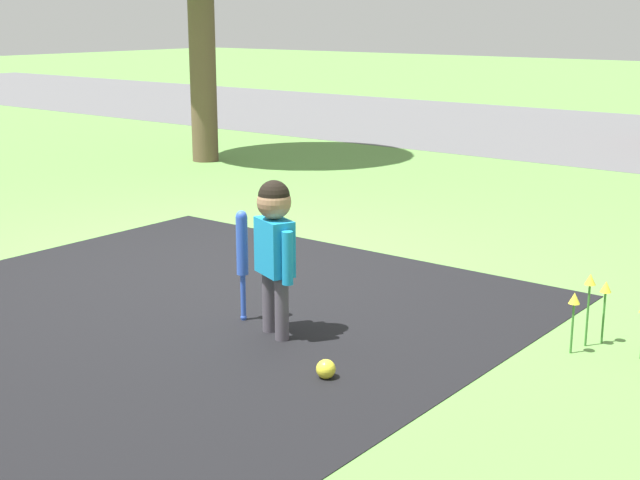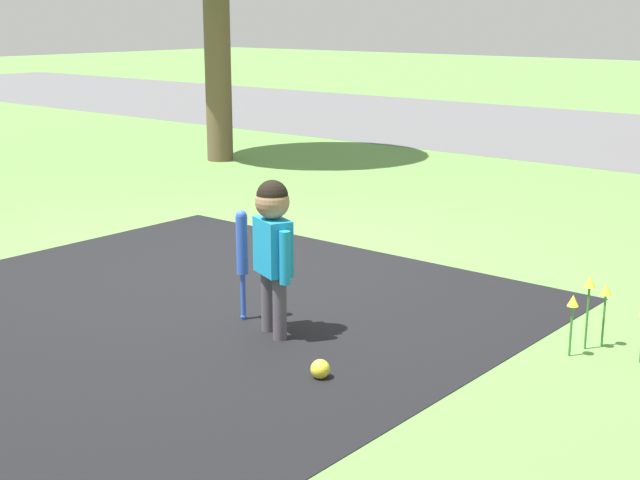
# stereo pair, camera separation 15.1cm
# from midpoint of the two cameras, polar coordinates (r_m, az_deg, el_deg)

# --- Properties ---
(ground_plane) EXTENTS (60.00, 60.00, 0.00)m
(ground_plane) POSITION_cam_midpoint_polar(r_m,az_deg,el_deg) (6.32, -5.17, -1.73)
(ground_plane) COLOR #5B8C42
(child) EXTENTS (0.34, 0.21, 0.88)m
(child) POSITION_cam_midpoint_polar(r_m,az_deg,el_deg) (4.82, -2.15, 0.25)
(child) COLOR #4C4751
(child) RESTS_ON ground
(baseball_bat) EXTENTS (0.07, 0.07, 0.66)m
(baseball_bat) POSITION_cam_midpoint_polar(r_m,az_deg,el_deg) (5.12, -4.17, -0.60)
(baseball_bat) COLOR blue
(baseball_bat) RESTS_ON ground
(sports_ball) EXTENTS (0.10, 0.10, 0.10)m
(sports_ball) POSITION_cam_midpoint_polar(r_m,az_deg,el_deg) (4.41, 1.01, -8.27)
(sports_ball) COLOR yellow
(sports_ball) RESTS_ON ground
(flower_bed) EXTENTS (0.45, 0.31, 0.41)m
(flower_bed) POSITION_cam_midpoint_polar(r_m,az_deg,el_deg) (4.85, 19.06, -3.78)
(flower_bed) COLOR #38702D
(flower_bed) RESTS_ON ground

